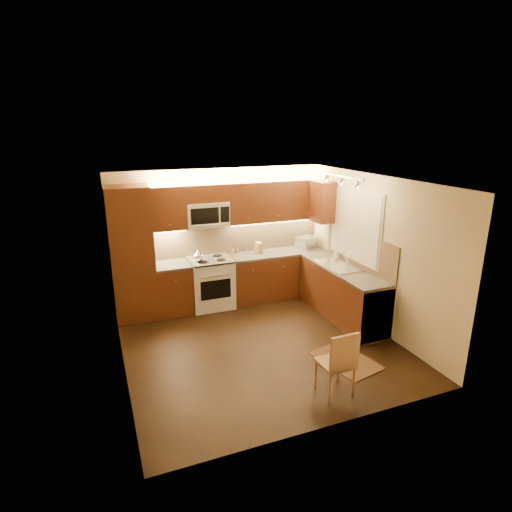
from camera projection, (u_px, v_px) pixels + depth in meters
name	position (u px, v px, depth m)	size (l,w,h in m)	color
floor	(260.00, 344.00, 6.48)	(4.00, 4.00, 0.01)	black
ceiling	(261.00, 181.00, 5.74)	(4.00, 4.00, 0.01)	beige
wall_back	(220.00, 236.00, 7.89)	(4.00, 0.01, 2.50)	beige
wall_front	(333.00, 325.00, 4.34)	(4.00, 0.01, 2.50)	beige
wall_left	(117.00, 286.00, 5.41)	(0.01, 4.00, 2.50)	beige
wall_right	(374.00, 253.00, 6.81)	(0.01, 4.00, 2.50)	beige
pantry	(132.00, 254.00, 7.08)	(0.70, 0.60, 2.30)	#4A250F
base_cab_back_left	(173.00, 289.00, 7.52)	(0.62, 0.60, 0.86)	#4A250F
counter_back_left	(172.00, 265.00, 7.39)	(0.62, 0.60, 0.04)	#312E2C
base_cab_back_right	(277.00, 275.00, 8.23)	(1.92, 0.60, 0.86)	#4A250F
counter_back_right	(277.00, 253.00, 8.10)	(1.92, 0.60, 0.04)	#312E2C
base_cab_right	(342.00, 294.00, 7.31)	(0.60, 2.00, 0.86)	#4A250F
counter_right	(344.00, 269.00, 7.17)	(0.60, 2.00, 0.04)	#312E2C
dishwasher	(366.00, 309.00, 6.68)	(0.58, 0.60, 0.84)	silver
backsplash_back	(238.00, 237.00, 8.02)	(3.30, 0.02, 0.60)	tan
backsplash_right	(359.00, 250.00, 7.18)	(0.02, 2.00, 0.60)	tan
upper_cab_back_left	(167.00, 208.00, 7.20)	(0.62, 0.35, 0.75)	#4A250F
upper_cab_back_right	(275.00, 201.00, 7.91)	(1.92, 0.35, 0.75)	#4A250F
upper_cab_bridge	(206.00, 193.00, 7.38)	(0.76, 0.35, 0.31)	#4A250F
upper_cab_right_corner	(323.00, 202.00, 7.81)	(0.35, 0.50, 0.75)	#4A250F
stove	(211.00, 283.00, 7.73)	(0.76, 0.65, 0.92)	silver
microwave	(207.00, 214.00, 7.48)	(0.76, 0.38, 0.44)	silver
window_frame	(356.00, 225.00, 7.19)	(0.03, 1.44, 1.24)	silver
window_blinds	(355.00, 225.00, 7.19)	(0.02, 1.36, 1.16)	silver
sink	(339.00, 261.00, 7.28)	(0.52, 0.86, 0.15)	silver
faucet	(348.00, 256.00, 7.32)	(0.20, 0.04, 0.30)	silver
track_light_bar	(342.00, 176.00, 6.65)	(0.04, 1.20, 0.03)	silver
kettle	(198.00, 255.00, 7.41)	(0.20, 0.20, 0.23)	silver
toaster_oven	(307.00, 242.00, 8.33)	(0.39, 0.30, 0.24)	silver
knife_block	(259.00, 248.00, 8.00)	(0.09, 0.15, 0.21)	#9C6D46
spice_jar_a	(247.00, 249.00, 8.10)	(0.04, 0.04, 0.10)	silver
spice_jar_b	(237.00, 251.00, 8.03)	(0.04, 0.04, 0.09)	brown
spice_jar_c	(238.00, 251.00, 7.99)	(0.04, 0.04, 0.10)	silver
spice_jar_d	(233.00, 252.00, 7.91)	(0.04, 0.04, 0.10)	#AE8534
soap_bottle	(337.00, 253.00, 7.70)	(0.08, 0.08, 0.17)	silver
rug	(346.00, 360.00, 6.02)	(0.62, 0.92, 0.01)	black
dining_chair	(335.00, 361.00, 5.17)	(0.39, 0.39, 0.89)	#9C6D46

